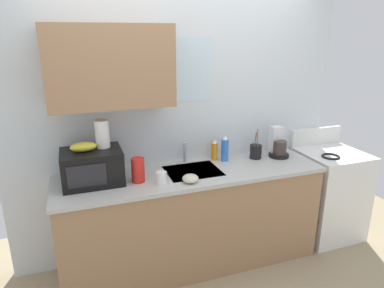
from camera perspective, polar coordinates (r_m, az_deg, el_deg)
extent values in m
cube|color=silver|center=(3.17, -2.12, 3.55)|extent=(3.06, 0.10, 2.50)
cube|color=#9E7551|center=(2.75, -13.32, 12.33)|extent=(0.95, 0.32, 0.62)
cube|color=silver|center=(3.06, -1.71, 12.06)|extent=(0.56, 0.02, 0.55)
cube|color=#9E7551|center=(3.17, 0.00, -12.43)|extent=(2.26, 0.60, 0.86)
cube|color=#B7B7B2|center=(2.97, 0.00, -4.91)|extent=(2.29, 0.63, 0.03)
cube|color=#9EA0A5|center=(3.02, 0.16, -5.66)|extent=(0.46, 0.38, 0.14)
cylinder|color=#B2B5BA|center=(3.15, -1.19, -1.38)|extent=(0.03, 0.03, 0.19)
cube|color=white|center=(3.87, 21.49, -7.63)|extent=(0.60, 0.60, 0.90)
torus|color=black|center=(3.56, 21.87, -1.91)|extent=(0.17, 0.17, 0.02)
cube|color=white|center=(3.88, 19.74, 1.20)|extent=(0.60, 0.04, 0.18)
cube|color=black|center=(2.82, -16.12, -3.63)|extent=(0.46, 0.34, 0.27)
cube|color=black|center=(2.65, -16.92, -5.05)|extent=(0.28, 0.01, 0.17)
ellipsoid|color=gold|center=(2.76, -17.45, -0.45)|extent=(0.20, 0.11, 0.07)
cylinder|color=white|center=(2.79, -14.58, 1.64)|extent=(0.11, 0.11, 0.22)
cylinder|color=black|center=(3.42, 14.09, -1.80)|extent=(0.19, 0.19, 0.03)
cylinder|color=#3F332D|center=(3.38, 14.28, -0.57)|extent=(0.12, 0.12, 0.13)
cube|color=silver|center=(3.43, 13.62, 0.69)|extent=(0.11, 0.09, 0.26)
cylinder|color=orange|center=(3.22, 3.69, -1.21)|extent=(0.06, 0.06, 0.16)
cone|color=white|center=(3.19, 3.72, 0.48)|extent=(0.04, 0.04, 0.04)
cylinder|color=blue|center=(3.20, 5.43, -1.01)|extent=(0.07, 0.07, 0.21)
cone|color=white|center=(3.16, 5.49, 1.06)|extent=(0.05, 0.05, 0.04)
cylinder|color=red|center=(2.77, -8.88, -4.27)|extent=(0.10, 0.10, 0.20)
cylinder|color=white|center=(2.74, -5.04, -5.53)|extent=(0.08, 0.08, 0.09)
cylinder|color=black|center=(3.32, 10.45, -1.24)|extent=(0.11, 0.11, 0.13)
cylinder|color=olive|center=(3.28, 10.30, 0.07)|extent=(0.03, 0.02, 0.22)
cylinder|color=olive|center=(3.30, 10.73, 0.39)|extent=(0.02, 0.01, 0.24)
cylinder|color=olive|center=(3.27, 10.71, 0.09)|extent=(0.03, 0.02, 0.23)
ellipsoid|color=beige|center=(2.75, -0.26, -5.70)|extent=(0.13, 0.13, 0.06)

